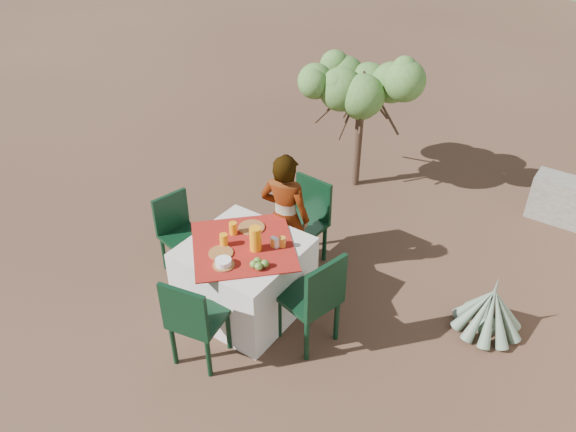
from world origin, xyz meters
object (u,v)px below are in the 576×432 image
object	(u,v)px
chair_near	(193,319)
person	(285,218)
chair_far	(306,218)
juice_pitcher	(256,239)
table	(245,277)
chair_right	(315,298)
agave	(490,310)
shrub_tree	(367,95)
chair_left	(178,230)

from	to	relation	value
chair_near	person	distance (m)	1.47
chair_far	juice_pitcher	distance (m)	1.03
table	chair_near	bearing A→B (deg)	-83.63
chair_right	agave	xyz separation A→B (m)	(1.25, 1.07, -0.32)
chair_right	person	world-z (taller)	person
table	shrub_tree	bearing A→B (deg)	94.65
chair_right	agave	distance (m)	1.68
table	chair_left	world-z (taller)	chair_left
table	shrub_tree	size ratio (longest dim) A/B	0.82
chair_near	chair_right	distance (m)	1.06
chair_far	table	bearing A→B (deg)	-89.22
chair_far	person	world-z (taller)	person
table	chair_right	xyz separation A→B (m)	(0.81, -0.02, 0.17)
chair_far	agave	xyz separation A→B (m)	(2.01, 0.06, -0.30)
chair_far	person	size ratio (longest dim) A/B	0.68
table	agave	xyz separation A→B (m)	(2.06, 1.05, -0.14)
chair_near	chair_right	bearing A→B (deg)	-143.99
table	chair_left	bearing A→B (deg)	173.90
chair_far	shrub_tree	xyz separation A→B (m)	(-0.28, 1.76, 0.73)
table	chair_far	size ratio (longest dim) A/B	1.35
juice_pitcher	chair_near	bearing A→B (deg)	-93.21
shrub_tree	juice_pitcher	bearing A→B (deg)	-82.51
chair_left	table	bearing A→B (deg)	-83.49
chair_near	person	size ratio (longest dim) A/B	0.66
chair_left	shrub_tree	size ratio (longest dim) A/B	0.54
chair_right	person	distance (m)	1.05
chair_near	table	bearing A→B (deg)	-94.81
chair_right	chair_near	bearing A→B (deg)	-28.88
chair_left	chair_right	distance (m)	1.78
chair_right	table	bearing A→B (deg)	-77.78
person	agave	distance (m)	2.14
chair_right	chair_left	bearing A→B (deg)	-80.18
chair_far	agave	world-z (taller)	chair_far
chair_near	person	world-z (taller)	person
table	shrub_tree	world-z (taller)	shrub_tree
agave	juice_pitcher	size ratio (longest dim) A/B	2.92
chair_left	person	bearing A→B (deg)	-48.30
table	shrub_tree	distance (m)	2.90
table	chair_near	size ratio (longest dim) A/B	1.39
chair_right	juice_pitcher	bearing A→B (deg)	-79.57
shrub_tree	juice_pitcher	size ratio (longest dim) A/B	6.63
chair_far	chair_left	world-z (taller)	chair_far
person	shrub_tree	world-z (taller)	shrub_tree
table	chair_right	bearing A→B (deg)	-1.69
chair_far	person	distance (m)	0.38
chair_far	chair_right	world-z (taller)	chair_right
juice_pitcher	chair_left	bearing A→B (deg)	175.53
chair_left	shrub_tree	xyz separation A→B (m)	(0.74, 2.65, 0.78)
agave	juice_pitcher	xyz separation A→B (m)	(-1.93, -1.03, 0.65)
chair_far	chair_right	bearing A→B (deg)	-49.13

